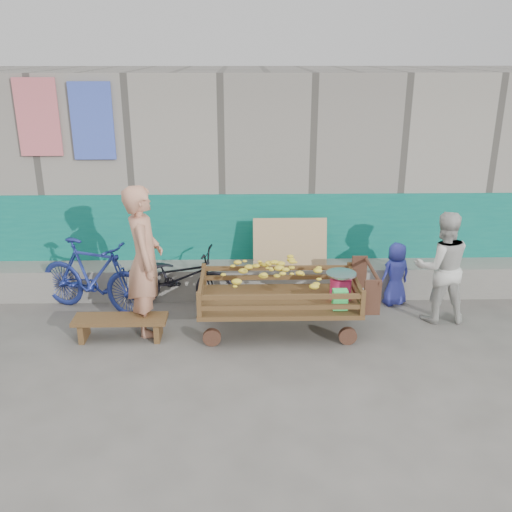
{
  "coord_description": "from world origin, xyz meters",
  "views": [
    {
      "loc": [
        -0.32,
        -5.09,
        3.3
      ],
      "look_at": [
        -0.18,
        1.2,
        1.0
      ],
      "focal_mm": 40.0,
      "sensor_mm": 36.0,
      "label": 1
    }
  ],
  "objects_px": {
    "child": "(396,274)",
    "woman": "(442,267)",
    "vendor_man": "(145,261)",
    "bench": "(121,323)",
    "banana_cart": "(276,286)",
    "bicycle_dark": "(178,277)",
    "bicycle_blue": "(94,276)"
  },
  "relations": [
    {
      "from": "child",
      "to": "woman",
      "type": "bearing_deg",
      "value": 112.71
    },
    {
      "from": "vendor_man",
      "to": "woman",
      "type": "bearing_deg",
      "value": -94.56
    },
    {
      "from": "vendor_man",
      "to": "bench",
      "type": "bearing_deg",
      "value": 119.13
    },
    {
      "from": "vendor_man",
      "to": "woman",
      "type": "xyz_separation_m",
      "value": [
        3.66,
        0.21,
        -0.2
      ]
    },
    {
      "from": "woman",
      "to": "child",
      "type": "bearing_deg",
      "value": -47.34
    },
    {
      "from": "child",
      "to": "bench",
      "type": "bearing_deg",
      "value": -5.28
    },
    {
      "from": "banana_cart",
      "to": "vendor_man",
      "type": "relative_size",
      "value": 1.15
    },
    {
      "from": "child",
      "to": "bicycle_dark",
      "type": "bearing_deg",
      "value": -20.41
    },
    {
      "from": "bench",
      "to": "bicycle_blue",
      "type": "height_order",
      "value": "bicycle_blue"
    },
    {
      "from": "bench",
      "to": "child",
      "type": "distance_m",
      "value": 3.65
    },
    {
      "from": "banana_cart",
      "to": "child",
      "type": "distance_m",
      "value": 1.83
    },
    {
      "from": "bicycle_blue",
      "to": "banana_cart",
      "type": "bearing_deg",
      "value": -83.07
    },
    {
      "from": "child",
      "to": "bicycle_blue",
      "type": "bearing_deg",
      "value": -17.9
    },
    {
      "from": "bench",
      "to": "bicycle_dark",
      "type": "distance_m",
      "value": 1.13
    },
    {
      "from": "bench",
      "to": "woman",
      "type": "distance_m",
      "value": 4.02
    },
    {
      "from": "child",
      "to": "bicycle_dark",
      "type": "relative_size",
      "value": 0.56
    },
    {
      "from": "bench",
      "to": "bicycle_dark",
      "type": "height_order",
      "value": "bicycle_dark"
    },
    {
      "from": "banana_cart",
      "to": "bicycle_blue",
      "type": "bearing_deg",
      "value": 165.03
    },
    {
      "from": "vendor_man",
      "to": "bicycle_blue",
      "type": "distance_m",
      "value": 1.05
    },
    {
      "from": "bench",
      "to": "vendor_man",
      "type": "bearing_deg",
      "value": 37.05
    },
    {
      "from": "bicycle_blue",
      "to": "child",
      "type": "bearing_deg",
      "value": -66.19
    },
    {
      "from": "bicycle_blue",
      "to": "bench",
      "type": "bearing_deg",
      "value": -126.36
    },
    {
      "from": "woman",
      "to": "child",
      "type": "relative_size",
      "value": 1.64
    },
    {
      "from": "bench",
      "to": "bicycle_blue",
      "type": "bearing_deg",
      "value": 121.74
    },
    {
      "from": "banana_cart",
      "to": "bicycle_blue",
      "type": "xyz_separation_m",
      "value": [
        -2.35,
        0.63,
        -0.11
      ]
    },
    {
      "from": "bench",
      "to": "woman",
      "type": "height_order",
      "value": "woman"
    },
    {
      "from": "banana_cart",
      "to": "bicycle_dark",
      "type": "relative_size",
      "value": 1.35
    },
    {
      "from": "vendor_man",
      "to": "child",
      "type": "distance_m",
      "value": 3.33
    },
    {
      "from": "vendor_man",
      "to": "banana_cart",
      "type": "bearing_deg",
      "value": -100.63
    },
    {
      "from": "banana_cart",
      "to": "woman",
      "type": "relative_size",
      "value": 1.46
    },
    {
      "from": "vendor_man",
      "to": "bicycle_dark",
      "type": "height_order",
      "value": "vendor_man"
    },
    {
      "from": "bicycle_dark",
      "to": "bicycle_blue",
      "type": "height_order",
      "value": "bicycle_blue"
    }
  ]
}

